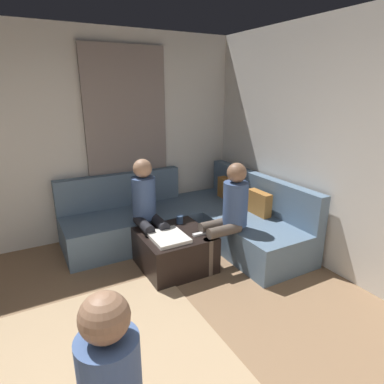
{
  "coord_description": "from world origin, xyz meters",
  "views": [
    {
      "loc": [
        1.46,
        -0.07,
        1.98
      ],
      "look_at": [
        -1.63,
        1.63,
        0.85
      ],
      "focal_mm": 30.66,
      "sensor_mm": 36.0,
      "label": 1
    }
  ],
  "objects_px": {
    "person_on_couch_side": "(147,206)",
    "coffee_mug": "(180,219)",
    "person_on_couch_back": "(228,211)",
    "game_remote": "(199,234)",
    "sectional_couch": "(192,221)",
    "ottoman": "(175,250)"
  },
  "relations": [
    {
      "from": "person_on_couch_side",
      "to": "coffee_mug",
      "type": "bearing_deg",
      "value": 159.45
    },
    {
      "from": "person_on_couch_back",
      "to": "person_on_couch_side",
      "type": "relative_size",
      "value": 1.0
    },
    {
      "from": "game_remote",
      "to": "person_on_couch_back",
      "type": "bearing_deg",
      "value": 80.57
    },
    {
      "from": "coffee_mug",
      "to": "person_on_couch_back",
      "type": "bearing_deg",
      "value": 39.67
    },
    {
      "from": "game_remote",
      "to": "person_on_couch_side",
      "type": "bearing_deg",
      "value": -143.42
    },
    {
      "from": "sectional_couch",
      "to": "person_on_couch_back",
      "type": "height_order",
      "value": "person_on_couch_back"
    },
    {
      "from": "sectional_couch",
      "to": "person_on_couch_side",
      "type": "distance_m",
      "value": 0.79
    },
    {
      "from": "ottoman",
      "to": "coffee_mug",
      "type": "height_order",
      "value": "coffee_mug"
    },
    {
      "from": "sectional_couch",
      "to": "game_remote",
      "type": "xyz_separation_m",
      "value": [
        0.68,
        -0.28,
        0.15
      ]
    },
    {
      "from": "game_remote",
      "to": "coffee_mug",
      "type": "bearing_deg",
      "value": -174.29
    },
    {
      "from": "ottoman",
      "to": "game_remote",
      "type": "bearing_deg",
      "value": 50.71
    },
    {
      "from": "game_remote",
      "to": "person_on_couch_side",
      "type": "height_order",
      "value": "person_on_couch_side"
    },
    {
      "from": "game_remote",
      "to": "person_on_couch_back",
      "type": "height_order",
      "value": "person_on_couch_back"
    },
    {
      "from": "sectional_couch",
      "to": "person_on_couch_back",
      "type": "bearing_deg",
      "value": 4.27
    },
    {
      "from": "ottoman",
      "to": "person_on_couch_back",
      "type": "height_order",
      "value": "person_on_couch_back"
    },
    {
      "from": "coffee_mug",
      "to": "game_remote",
      "type": "xyz_separation_m",
      "value": [
        0.4,
        0.04,
        -0.04
      ]
    },
    {
      "from": "game_remote",
      "to": "person_on_couch_side",
      "type": "distance_m",
      "value": 0.7
    },
    {
      "from": "ottoman",
      "to": "coffee_mug",
      "type": "xyz_separation_m",
      "value": [
        -0.22,
        0.18,
        0.26
      ]
    },
    {
      "from": "ottoman",
      "to": "person_on_couch_back",
      "type": "relative_size",
      "value": 0.63
    },
    {
      "from": "ottoman",
      "to": "person_on_couch_back",
      "type": "distance_m",
      "value": 0.75
    },
    {
      "from": "sectional_couch",
      "to": "coffee_mug",
      "type": "xyz_separation_m",
      "value": [
        0.28,
        -0.32,
        0.19
      ]
    },
    {
      "from": "coffee_mug",
      "to": "game_remote",
      "type": "distance_m",
      "value": 0.4
    }
  ]
}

